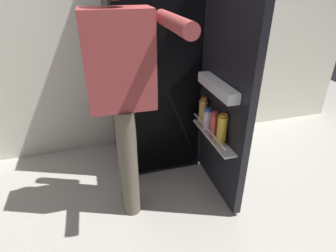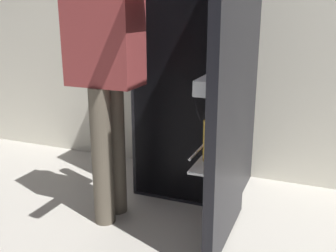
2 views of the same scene
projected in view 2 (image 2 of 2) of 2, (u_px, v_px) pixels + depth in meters
name	position (u px, v px, depth m)	size (l,w,h in m)	color
ground_plane	(166.00, 221.00, 2.33)	(6.62, 6.62, 0.00)	#B7B2A8
kitchen_wall	(214.00, 3.00, 2.76)	(4.40, 0.10, 2.46)	silver
refrigerator	(199.00, 63.00, 2.50)	(0.73, 1.22, 1.72)	black
person	(106.00, 57.00, 2.12)	(0.50, 0.70, 1.59)	#665B4C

